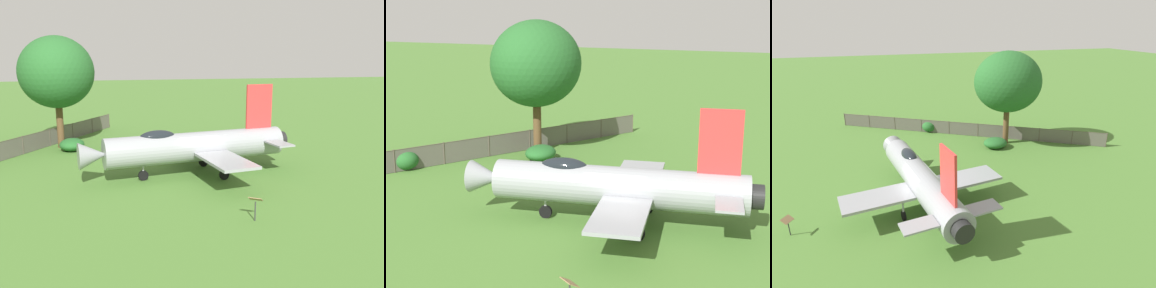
# 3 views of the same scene
# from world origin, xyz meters

# --- Properties ---
(ground_plane) EXTENTS (200.00, 200.00, 0.00)m
(ground_plane) POSITION_xyz_m (0.00, 0.00, 0.00)
(ground_plane) COLOR #47722D
(display_jet) EXTENTS (13.30, 10.26, 5.47)m
(display_jet) POSITION_xyz_m (0.36, 0.05, 1.82)
(display_jet) COLOR gray
(display_jet) RESTS_ON ground_plane
(shade_tree) EXTENTS (5.77, 6.32, 8.76)m
(shade_tree) POSITION_xyz_m (8.85, -9.91, 5.95)
(shade_tree) COLOR brown
(shade_tree) RESTS_ON ground_plane
(perimeter_fence) EXTENTS (14.84, 23.71, 1.41)m
(perimeter_fence) POSITION_xyz_m (12.24, -6.67, 0.75)
(perimeter_fence) COLOR #4C4238
(perimeter_fence) RESTS_ON ground_plane
(shrub_near_fence) EXTENTS (1.50, 1.49, 1.19)m
(shrub_near_fence) POSITION_xyz_m (14.52, -3.54, 0.59)
(shrub_near_fence) COLOR #235B26
(shrub_near_fence) RESTS_ON ground_plane
(shrub_by_tree) EXTENTS (1.88, 2.24, 0.97)m
(shrub_by_tree) POSITION_xyz_m (7.93, -8.47, 0.49)
(shrub_by_tree) COLOR #235B26
(shrub_by_tree) RESTS_ON ground_plane
(info_plaque) EXTENTS (0.72, 0.67, 1.14)m
(info_plaque) POSITION_xyz_m (-0.89, 7.69, 0.85)
(info_plaque) COLOR #333333
(info_plaque) RESTS_ON ground_plane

